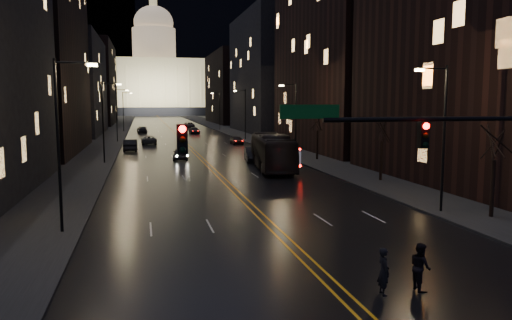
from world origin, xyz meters
TOP-DOWN VIEW (x-y plane):
  - ground at (0.00, 0.00)m, footprint 900.00×900.00m
  - road at (0.00, 130.00)m, footprint 20.00×320.00m
  - sidewalk_left at (-14.00, 130.00)m, footprint 8.00×320.00m
  - sidewalk_right at (14.00, 130.00)m, footprint 8.00×320.00m
  - center_line at (0.00, 130.00)m, footprint 0.62×320.00m
  - building_left_mid at (-21.00, 54.00)m, footprint 12.00×30.00m
  - building_left_far at (-21.00, 92.00)m, footprint 12.00×34.00m
  - building_left_dist at (-21.00, 140.00)m, footprint 12.00×40.00m
  - building_right_near at (21.00, 20.00)m, footprint 12.00×26.00m
  - building_right_tall at (21.00, 50.00)m, footprint 12.00×30.00m
  - building_right_mid at (21.00, 92.00)m, footprint 12.00×34.00m
  - building_right_dist at (21.00, 140.00)m, footprint 12.00×40.00m
  - mountain_ridge at (40.00, 380.00)m, footprint 520.00×60.00m
  - capitol at (0.00, 250.00)m, footprint 90.00×50.00m
  - traffic_signal at (5.91, -0.00)m, footprint 17.29×0.45m
  - streetlamp_right_near at (10.81, 10.00)m, footprint 2.13×0.25m
  - streetlamp_left_near at (-10.81, 10.00)m, footprint 2.13×0.25m
  - streetlamp_right_mid at (10.81, 40.00)m, footprint 2.13×0.25m
  - streetlamp_left_mid at (-10.81, 40.00)m, footprint 2.13×0.25m
  - streetlamp_right_far at (10.81, 70.00)m, footprint 2.13×0.25m
  - streetlamp_left_far at (-10.81, 70.00)m, footprint 2.13×0.25m
  - streetlamp_right_dist at (10.81, 100.00)m, footprint 2.13×0.25m
  - streetlamp_left_dist at (-10.81, 100.00)m, footprint 2.13×0.25m
  - tree_right_near at (13.00, 8.00)m, footprint 2.40×2.40m
  - tree_right_mid at (13.00, 22.00)m, footprint 2.40×2.40m
  - tree_right_far at (13.00, 38.00)m, footprint 2.40×2.40m
  - bus at (5.92, 31.65)m, footprint 4.47×13.17m
  - oncoming_car_a at (-2.50, 42.06)m, footprint 2.19×4.52m
  - oncoming_car_b at (-8.50, 53.96)m, footprint 1.85×5.07m
  - oncoming_car_c at (-5.87, 64.77)m, footprint 2.43×5.08m
  - oncoming_car_d at (-6.95, 94.91)m, footprint 2.34×5.11m
  - receding_car_a at (5.51, 38.83)m, footprint 2.26×5.13m
  - receding_car_b at (7.77, 61.20)m, footprint 1.74×4.22m
  - receding_car_c at (3.87, 88.95)m, footprint 2.06×4.84m
  - receding_car_d at (4.90, 112.34)m, footprint 2.67×5.66m
  - pedestrian_a at (1.42, -1.19)m, footprint 0.45×0.65m
  - pedestrian_b at (2.95, -1.04)m, footprint 0.50×0.87m

SIDE VIEW (x-z plane):
  - ground at x=0.00m, z-range 0.00..0.00m
  - road at x=0.00m, z-range 0.00..0.02m
  - center_line at x=0.00m, z-range 0.02..0.03m
  - sidewalk_left at x=-14.00m, z-range 0.00..0.16m
  - sidewalk_right at x=14.00m, z-range 0.00..0.16m
  - receding_car_c at x=3.87m, z-range 0.00..1.39m
  - oncoming_car_c at x=-5.87m, z-range 0.00..1.40m
  - receding_car_b at x=7.77m, z-range 0.00..1.43m
  - oncoming_car_d at x=-6.95m, z-range 0.00..1.45m
  - oncoming_car_a at x=-2.50m, z-range 0.00..1.49m
  - receding_car_d at x=4.90m, z-range 0.00..1.56m
  - receding_car_a at x=5.51m, z-range 0.00..1.64m
  - oncoming_car_b at x=-8.50m, z-range 0.00..1.66m
  - pedestrian_a at x=1.42m, z-range 0.00..1.73m
  - pedestrian_b at x=2.95m, z-range 0.00..1.77m
  - bus at x=5.92m, z-range 0.00..3.60m
  - tree_right_near at x=13.00m, z-range 1.20..7.85m
  - tree_right_mid at x=13.00m, z-range 1.20..7.85m
  - tree_right_far at x=13.00m, z-range 1.20..7.85m
  - streetlamp_right_near at x=10.81m, z-range 0.58..9.58m
  - streetlamp_left_near at x=-10.81m, z-range 0.58..9.58m
  - streetlamp_right_mid at x=10.81m, z-range 0.58..9.58m
  - streetlamp_left_mid at x=-10.81m, z-range 0.58..9.58m
  - streetlamp_right_far at x=10.81m, z-range 0.58..9.58m
  - streetlamp_left_far at x=-10.81m, z-range 0.58..9.58m
  - streetlamp_right_dist at x=10.81m, z-range 0.58..9.58m
  - streetlamp_left_dist at x=-10.81m, z-range 0.58..9.58m
  - traffic_signal at x=5.91m, z-range 1.60..8.60m
  - building_left_far at x=-21.00m, z-range 0.00..20.00m
  - building_right_dist at x=21.00m, z-range 0.00..22.00m
  - building_left_dist at x=-21.00m, z-range 0.00..24.00m
  - building_right_near at x=21.00m, z-range 0.00..24.00m
  - building_right_mid at x=21.00m, z-range 0.00..26.00m
  - building_left_mid at x=-21.00m, z-range 0.00..28.00m
  - capitol at x=0.00m, z-range -12.10..46.40m
  - building_right_tall at x=21.00m, z-range 0.00..38.00m
  - mountain_ridge at x=40.00m, z-range 0.00..130.00m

